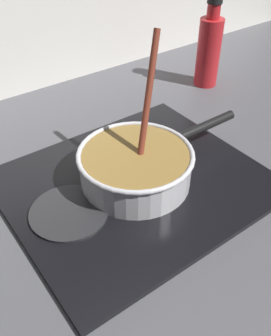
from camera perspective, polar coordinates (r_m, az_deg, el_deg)
name	(u,v)px	position (r m, az deg, el deg)	size (l,w,h in m)	color
ground	(207,244)	(0.78, 10.74, -11.23)	(2.40, 1.60, 0.04)	#4C4C51
backsplash_wall	(21,0)	(1.21, -16.99, 23.21)	(2.40, 0.02, 0.55)	silver
hob_plate	(136,183)	(0.86, 0.00, -2.30)	(0.56, 0.48, 0.01)	black
burner_ring	(136,180)	(0.85, 0.00, -1.79)	(0.17, 0.17, 0.01)	#592D0C
spare_burner	(69,212)	(0.79, -10.05, -6.57)	(0.16, 0.16, 0.01)	#262628
cooking_pan	(136,166)	(0.83, 0.13, 0.38)	(0.43, 0.26, 0.31)	silver
sauce_bottle	(209,50)	(1.27, 11.04, 17.19)	(0.07, 0.07, 0.27)	red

